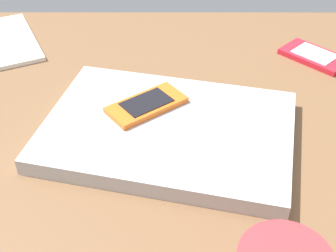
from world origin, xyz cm
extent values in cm
cube|color=brown|center=(0.00, 0.00, 1.50)|extent=(120.00, 80.00, 3.00)
cube|color=#B7BABC|center=(4.31, 1.41, 4.19)|extent=(38.56, 30.94, 2.38)
cube|color=orange|center=(7.41, -2.52, 5.80)|extent=(12.29, 11.15, 0.83)
cube|color=black|center=(7.41, -2.52, 6.28)|extent=(8.14, 7.60, 0.14)
cube|color=red|center=(-21.66, -20.63, 3.48)|extent=(12.40, 12.42, 0.96)
cube|color=white|center=(-21.66, -20.63, 4.03)|extent=(8.39, 8.40, 0.14)
camera|label=1|loc=(4.25, 52.57, 45.09)|focal=50.17mm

